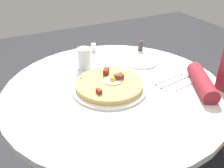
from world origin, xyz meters
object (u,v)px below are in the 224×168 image
object	(u,v)px
pepper_shaker	(141,46)
water_glass	(84,58)
dining_table	(115,118)
knife	(169,78)
fork	(175,81)
salt_shaker	(94,47)
pizza_plate	(109,87)
breakfast_pizza	(109,84)
bread_plate	(141,62)

from	to	relation	value
pepper_shaker	water_glass	bearing A→B (deg)	-170.23
dining_table	knife	distance (m)	0.32
fork	water_glass	size ratio (longest dim) A/B	1.68
salt_shaker	pizza_plate	bearing A→B (deg)	-104.20
pepper_shaker	breakfast_pizza	bearing A→B (deg)	-139.78
breakfast_pizza	salt_shaker	world-z (taller)	breakfast_pizza
dining_table	fork	bearing A→B (deg)	-18.57
fork	pepper_shaker	size ratio (longest dim) A/B	3.11
dining_table	fork	world-z (taller)	fork
dining_table	fork	distance (m)	0.33
breakfast_pizza	pepper_shaker	world-z (taller)	breakfast_pizza
dining_table	bread_plate	xyz separation A→B (m)	(0.24, 0.16, 0.18)
fork	salt_shaker	distance (m)	0.53
water_glass	knife	bearing A→B (deg)	-43.22
pizza_plate	pepper_shaker	distance (m)	0.46
fork	salt_shaker	bearing A→B (deg)	102.34
water_glass	pepper_shaker	size ratio (longest dim) A/B	1.85
pizza_plate	bread_plate	bearing A→B (deg)	30.31
dining_table	water_glass	world-z (taller)	water_glass
fork	water_glass	xyz separation A→B (m)	(-0.31, 0.32, 0.05)
pizza_plate	bread_plate	size ratio (longest dim) A/B	1.92
water_glass	fork	bearing A→B (deg)	-46.09
bread_plate	water_glass	xyz separation A→B (m)	(-0.29, 0.08, 0.05)
pepper_shaker	pizza_plate	bearing A→B (deg)	-139.82
pizza_plate	breakfast_pizza	size ratio (longest dim) A/B	1.12
bread_plate	pizza_plate	bearing A→B (deg)	-149.69
knife	pepper_shaker	xyz separation A→B (m)	(0.07, 0.35, 0.02)
dining_table	pizza_plate	xyz separation A→B (m)	(-0.03, 0.00, 0.18)
pizza_plate	dining_table	bearing A→B (deg)	-5.90
bread_plate	salt_shaker	xyz separation A→B (m)	(-0.16, 0.25, 0.02)
pizza_plate	bread_plate	xyz separation A→B (m)	(0.27, 0.16, -0.00)
knife	water_glass	xyz separation A→B (m)	(-0.31, 0.29, 0.05)
pizza_plate	breakfast_pizza	bearing A→B (deg)	24.31
knife	breakfast_pizza	bearing A→B (deg)	160.69
knife	pizza_plate	bearing A→B (deg)	160.82
breakfast_pizza	water_glass	size ratio (longest dim) A/B	2.74
bread_plate	salt_shaker	world-z (taller)	salt_shaker
breakfast_pizza	bread_plate	size ratio (longest dim) A/B	1.71
knife	salt_shaker	xyz separation A→B (m)	(-0.18, 0.46, 0.02)
fork	dining_table	bearing A→B (deg)	153.30
fork	pepper_shaker	xyz separation A→B (m)	(0.06, 0.39, 0.02)
bread_plate	fork	xyz separation A→B (m)	(0.02, -0.25, 0.00)
breakfast_pizza	salt_shaker	xyz separation A→B (m)	(0.10, 0.41, -0.00)
breakfast_pizza	knife	bearing A→B (deg)	-11.18
water_glass	pepper_shaker	distance (m)	0.38
breakfast_pizza	water_glass	xyz separation A→B (m)	(-0.02, 0.23, 0.03)
breakfast_pizza	dining_table	bearing A→B (deg)	-7.26
breakfast_pizza	fork	distance (m)	0.30
breakfast_pizza	knife	size ratio (longest dim) A/B	1.63
dining_table	pepper_shaker	distance (m)	0.49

